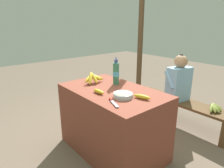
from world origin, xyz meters
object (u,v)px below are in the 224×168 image
Objects in this scene: support_post_near at (141,32)px; serving_bowl at (123,95)px; knife at (112,101)px; wooden_bench at (183,105)px; loose_banana_side at (142,97)px; water_bottle at (116,73)px; loose_banana_front at (99,92)px; banana_bunch_green at (214,107)px; seated_vendor at (176,85)px; banana_bunch_ripe at (93,78)px.

serving_bowl is at bearing -51.79° from support_post_near.
knife reaches higher than wooden_bench.
serving_bowl is 0.19m from loose_banana_side.
support_post_near reaches higher than water_bottle.
knife is at bearing -9.02° from loose_banana_front.
water_bottle is 2.06× the size of loose_banana_front.
loose_banana_side is 1.24m from banana_bunch_green.
loose_banana_front is at bearing -69.72° from water_bottle.
wooden_bench is at bearing 100.14° from loose_banana_side.
water_bottle reaches higher than seated_vendor.
serving_bowl is at bearing 107.24° from seated_vendor.
serving_bowl is 1.11× the size of loose_banana_side.
serving_bowl reaches higher than knife.
water_bottle is at bearing 88.34° from seated_vendor.
banana_bunch_ripe is 1.42× the size of knife.
loose_banana_front is 1.39m from seated_vendor.
knife is (-0.12, -0.28, -0.01)m from loose_banana_side.
loose_banana_front reaches higher than wooden_bench.
water_bottle is at bearing 155.98° from knife.
banana_bunch_ripe is 1.67× the size of loose_banana_side.
knife is at bearing -79.70° from serving_bowl.
support_post_near reaches higher than loose_banana_side.
loose_banana_front is at bearing 96.32° from seated_vendor.
loose_banana_side reaches higher than wooden_bench.
seated_vendor reaches higher than wooden_bench.
loose_banana_front is 1.49m from wooden_bench.
water_bottle is 0.22× the size of wooden_bench.
support_post_near is (-0.73, 1.63, 0.46)m from banana_bunch_ripe.
banana_bunch_green is (0.57, 0.03, -0.17)m from seated_vendor.
banana_bunch_green is at bearing 54.28° from water_bottle.
banana_bunch_green is at bearing 96.73° from knife.
serving_bowl is 1.25× the size of loose_banana_front.
wooden_bench is 0.57× the size of support_post_near.
banana_bunch_green is (0.35, 1.44, -0.35)m from knife.
wooden_bench is at bearing 66.64° from banana_bunch_ripe.
banana_bunch_ripe is at bearing -139.45° from water_bottle.
wooden_bench is 1.66m from support_post_near.
knife is (0.62, -0.21, -0.06)m from banana_bunch_ripe.
loose_banana_side is 2.21m from support_post_near.
banana_bunch_ripe is 0.29m from water_bottle.
banana_bunch_green is 0.10× the size of support_post_near.
support_post_near is (-1.08, 1.80, 0.51)m from loose_banana_front.
seated_vendor is at bearing 106.61° from loose_banana_side.
loose_banana_side is at bearing -101.20° from banana_bunch_green.
loose_banana_front is (0.13, -0.35, -0.11)m from water_bottle.
loose_banana_front is 0.76× the size of knife.
loose_banana_front is 0.06× the size of support_post_near.
support_post_near reaches higher than banana_bunch_ripe.
loose_banana_side is 0.17× the size of seated_vendor.
loose_banana_side is (0.52, -0.12, -0.11)m from water_bottle.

